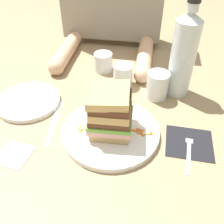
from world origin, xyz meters
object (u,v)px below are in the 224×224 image
object	(u,v)px
main_plate	(110,132)
knife	(54,123)
fork	(189,148)
napkin_pink	(14,155)
empty_tumbler_0	(103,62)
water_bottle	(183,55)
side_plate	(28,101)
napkin_dark	(189,143)
juice_glass	(157,86)
sandwich	(110,112)
empty_tumbler_1	(122,75)

from	to	relation	value
main_plate	knife	size ratio (longest dim) A/B	1.38
fork	napkin_pink	xyz separation A→B (m)	(-0.46, -0.10, -0.00)
fork	knife	distance (m)	0.40
fork	knife	world-z (taller)	fork
knife	empty_tumbler_0	xyz separation A→B (m)	(0.09, 0.33, 0.03)
main_plate	empty_tumbler_0	size ratio (longest dim) A/B	3.91
water_bottle	side_plate	size ratio (longest dim) A/B	1.53
knife	fork	bearing A→B (deg)	-5.03
main_plate	empty_tumbler_0	world-z (taller)	empty_tumbler_0
knife	napkin_dark	bearing A→B (deg)	-1.82
fork	main_plate	bearing A→B (deg)	174.27
knife	side_plate	xyz separation A→B (m)	(-0.12, 0.08, 0.01)
side_plate	water_bottle	bearing A→B (deg)	16.82
main_plate	napkin_dark	distance (m)	0.22
juice_glass	water_bottle	size ratio (longest dim) A/B	0.29
juice_glass	empty_tumbler_0	distance (m)	0.25
main_plate	sandwich	distance (m)	0.07
main_plate	napkin_pink	size ratio (longest dim) A/B	3.27
knife	napkin_pink	size ratio (longest dim) A/B	2.37
fork	knife	size ratio (longest dim) A/B	0.83
napkin_dark	knife	world-z (taller)	same
water_bottle	side_plate	xyz separation A→B (m)	(-0.48, -0.15, -0.13)
fork	side_plate	xyz separation A→B (m)	(-0.51, 0.12, 0.00)
empty_tumbler_1	knife	bearing A→B (deg)	-124.91
fork	napkin_dark	bearing A→B (deg)	84.49
water_bottle	side_plate	world-z (taller)	water_bottle
main_plate	fork	bearing A→B (deg)	-5.73
empty_tumbler_0	side_plate	size ratio (longest dim) A/B	0.34
napkin_dark	water_bottle	world-z (taller)	water_bottle
napkin_dark	knife	size ratio (longest dim) A/B	0.64
empty_tumbler_0	napkin_pink	distance (m)	0.49
knife	juice_glass	distance (m)	0.36
napkin_dark	juice_glass	xyz separation A→B (m)	(-0.10, 0.20, 0.04)
knife	empty_tumbler_0	size ratio (longest dim) A/B	2.83
water_bottle	empty_tumbler_1	size ratio (longest dim) A/B	4.12
sandwich	knife	size ratio (longest dim) A/B	0.68
sandwich	side_plate	xyz separation A→B (m)	(-0.29, 0.10, -0.07)
sandwich	empty_tumbler_0	xyz separation A→B (m)	(-0.09, 0.34, -0.05)
fork	empty_tumbler_0	world-z (taller)	empty_tumbler_0
main_plate	water_bottle	xyz separation A→B (m)	(0.19, 0.24, 0.13)
juice_glass	water_bottle	bearing A→B (deg)	30.37
fork	sandwich	bearing A→B (deg)	174.23
napkin_dark	empty_tumbler_1	xyz separation A→B (m)	(-0.23, 0.26, 0.04)
water_bottle	napkin_pink	size ratio (longest dim) A/B	3.75
main_plate	knife	xyz separation A→B (m)	(-0.18, 0.01, -0.01)
juice_glass	napkin_pink	bearing A→B (deg)	-138.37
water_bottle	napkin_pink	distance (m)	0.58
water_bottle	empty_tumbler_0	world-z (taller)	water_bottle
juice_glass	water_bottle	world-z (taller)	water_bottle
fork	water_bottle	bearing A→B (deg)	96.07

